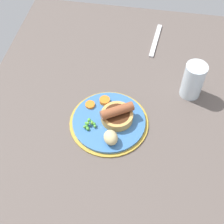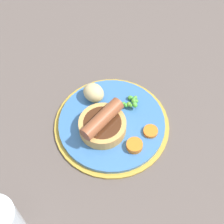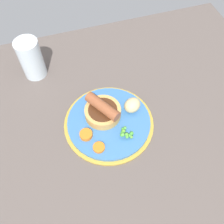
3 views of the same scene
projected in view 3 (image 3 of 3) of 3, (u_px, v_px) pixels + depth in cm
name	position (u px, v px, depth cm)	size (l,w,h in cm)	color
dining_table	(99.00, 133.00, 65.52)	(110.00, 80.00, 3.00)	#564C47
dinner_plate	(109.00, 123.00, 64.89)	(23.35, 23.35, 1.40)	#B79333
sausage_pudding	(103.00, 111.00, 63.54)	(9.35, 9.66, 5.28)	tan
pea_pile	(126.00, 133.00, 61.15)	(3.60, 3.69, 1.91)	#53A042
potato_chunk_0	(132.00, 105.00, 64.65)	(4.65, 3.85, 3.64)	#CCB77F
carrot_slice_0	(99.00, 147.00, 59.73)	(2.88, 2.88, 0.78)	orange
carrot_slice_1	(86.00, 135.00, 61.32)	(3.17, 3.17, 1.27)	orange
drinking_glass	(31.00, 59.00, 69.82)	(6.50, 6.50, 11.93)	silver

